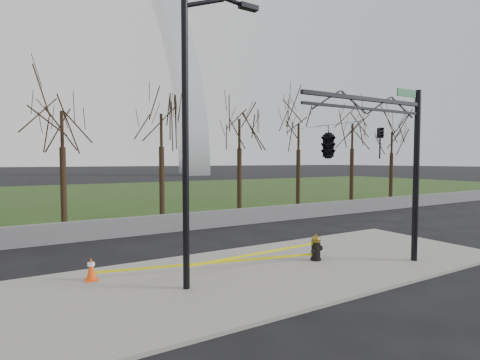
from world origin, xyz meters
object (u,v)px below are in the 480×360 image
street_light (193,120)px  traffic_cone (91,269)px  fire_hydrant (316,248)px  traffic_signal_mast (348,142)px

street_light → traffic_cone: bearing=138.3°
fire_hydrant → street_light: 6.34m
traffic_cone → traffic_signal_mast: size_ratio=0.11×
street_light → traffic_signal_mast: bearing=-17.4°
traffic_signal_mast → street_light: bearing=165.7°
traffic_cone → street_light: bearing=-40.7°
traffic_cone → fire_hydrant: bearing=-13.4°
fire_hydrant → traffic_signal_mast: 3.99m
street_light → traffic_signal_mast: (4.48, -1.31, -0.55)m
street_light → traffic_signal_mast: 4.70m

